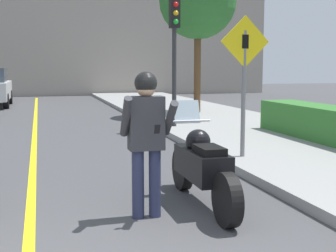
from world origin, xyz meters
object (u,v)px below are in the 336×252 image
Objects in this scene: street_tree at (198,0)px; person_biker at (146,130)px; crossing_sign at (244,73)px; motorcycle at (202,167)px; traffic_light at (175,38)px.

person_biker is at bearing -111.92° from street_tree.
person_biker is at bearing -133.32° from crossing_sign.
motorcycle is at bearing -108.66° from street_tree.
traffic_light is at bearing 71.28° from person_biker.
street_tree is (1.87, 3.55, 1.50)m from traffic_light.
traffic_light is at bearing 89.83° from crossing_sign.
motorcycle is 7.12m from traffic_light.
motorcycle is 11.31m from street_tree.
traffic_light is 4.28m from street_tree.
street_tree is at bearing 71.34° from motorcycle.
person_biker is 0.50× the size of traffic_light.
motorcycle is 2.92m from crossing_sign.
street_tree reaches higher than traffic_light.
traffic_light reaches higher than crossing_sign.
person_biker is at bearing -160.08° from motorcycle.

